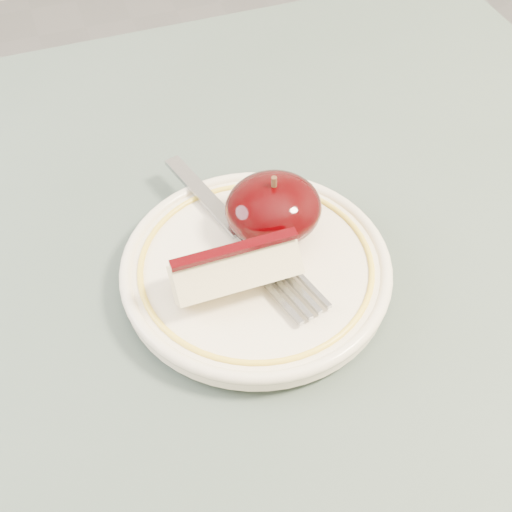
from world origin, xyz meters
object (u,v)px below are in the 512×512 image
object	(u,v)px
apple_half	(273,208)
plate	(256,269)
fork	(241,235)
table	(195,487)

from	to	relation	value
apple_half	plate	bearing A→B (deg)	-129.23
fork	plate	bearing A→B (deg)	168.79
table	fork	size ratio (longest dim) A/B	4.82
table	plate	xyz separation A→B (m)	(0.08, 0.10, 0.10)
apple_half	table	bearing A→B (deg)	-129.99
table	apple_half	bearing A→B (deg)	50.01
plate	fork	bearing A→B (deg)	93.78
apple_half	fork	distance (m)	0.03
apple_half	fork	xyz separation A→B (m)	(-0.03, -0.00, -0.02)
table	plate	size ratio (longest dim) A/B	4.66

